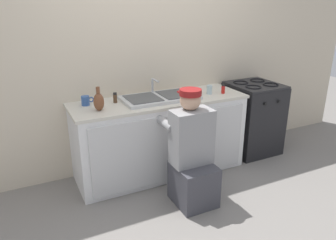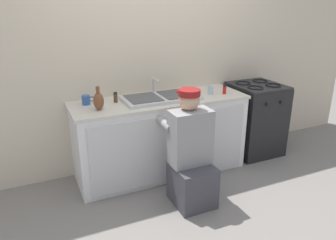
{
  "view_description": "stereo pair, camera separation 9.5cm",
  "coord_description": "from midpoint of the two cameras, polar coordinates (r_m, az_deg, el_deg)",
  "views": [
    {
      "loc": [
        -1.38,
        -2.73,
        1.85
      ],
      "look_at": [
        0.0,
        0.1,
        0.69
      ],
      "focal_mm": 35.0,
      "sensor_mm": 36.0,
      "label": 1
    },
    {
      "loc": [
        -1.3,
        -2.77,
        1.85
      ],
      "look_at": [
        0.0,
        0.1,
        0.69
      ],
      "focal_mm": 35.0,
      "sensor_mm": 36.0,
      "label": 2
    }
  ],
  "objects": [
    {
      "name": "water_glass",
      "position": [
        3.67,
        8.17,
        5.21
      ],
      "size": [
        0.06,
        0.06,
        0.1
      ],
      "color": "#ADC6CC",
      "rests_on": "countertop"
    },
    {
      "name": "back_wall",
      "position": [
        3.7,
        -2.82,
        10.93
      ],
      "size": [
        6.0,
        0.1,
        2.5
      ],
      "primitive_type": "cube",
      "color": "beige",
      "rests_on": "ground_plane"
    },
    {
      "name": "spice_bottle_pepper",
      "position": [
        3.38,
        -8.33,
        3.92
      ],
      "size": [
        0.04,
        0.04,
        0.1
      ],
      "color": "#513823",
      "rests_on": "countertop"
    },
    {
      "name": "stove_range",
      "position": [
        4.26,
        15.47,
        0.24
      ],
      "size": [
        0.59,
        0.62,
        0.9
      ],
      "color": "black",
      "rests_on": "ground_plane"
    },
    {
      "name": "counter_cabinet",
      "position": [
        3.62,
        -0.49,
        -3.11
      ],
      "size": [
        1.85,
        0.62,
        0.83
      ],
      "color": "white",
      "rests_on": "ground_plane"
    },
    {
      "name": "spice_bottle_red",
      "position": [
        3.72,
        10.54,
        5.27
      ],
      "size": [
        0.04,
        0.04,
        0.1
      ],
      "color": "red",
      "rests_on": "countertop"
    },
    {
      "name": "countertop",
      "position": [
        3.48,
        -0.57,
        3.45
      ],
      "size": [
        1.89,
        0.62,
        0.03
      ],
      "primitive_type": "cube",
      "color": "beige",
      "rests_on": "counter_cabinet"
    },
    {
      "name": "sink_double_basin",
      "position": [
        3.47,
        -0.59,
        4.01
      ],
      "size": [
        0.8,
        0.44,
        0.19
      ],
      "color": "silver",
      "rests_on": "countertop"
    },
    {
      "name": "coffee_mug",
      "position": [
        3.36,
        -13.27,
        3.42
      ],
      "size": [
        0.13,
        0.08,
        0.09
      ],
      "color": "#335699",
      "rests_on": "countertop"
    },
    {
      "name": "plumber_person",
      "position": [
        3.08,
        4.89,
        -6.6
      ],
      "size": [
        0.42,
        0.61,
        1.1
      ],
      "color": "#3F3F47",
      "rests_on": "ground_plane"
    },
    {
      "name": "vase_decorative",
      "position": [
        3.16,
        -11.16,
        3.29
      ],
      "size": [
        0.1,
        0.1,
        0.23
      ],
      "color": "brown",
      "rests_on": "countertop"
    },
    {
      "name": "ground_plane",
      "position": [
        3.57,
        1.45,
        -10.9
      ],
      "size": [
        12.0,
        12.0,
        0.0
      ],
      "primitive_type": "plane",
      "color": "gray"
    }
  ]
}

